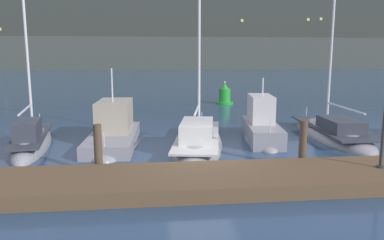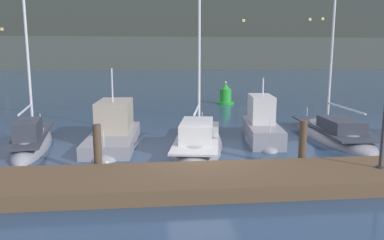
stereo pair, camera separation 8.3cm
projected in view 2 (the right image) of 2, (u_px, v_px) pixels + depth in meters
name	position (u px, v px, depth m)	size (l,w,h in m)	color
ground_plane	(201.00, 168.00, 13.73)	(400.00, 400.00, 0.00)	navy
dock	(210.00, 180.00, 11.70)	(30.51, 2.80, 0.45)	brown
mooring_pile_1	(98.00, 150.00, 12.83)	(0.28, 0.28, 1.77)	#4C3D2D
mooring_pile_2	(302.00, 144.00, 13.57)	(0.28, 0.28, 1.76)	#4C3D2D
sailboat_berth_2	(32.00, 143.00, 16.95)	(2.62, 7.06, 10.72)	gray
motorboat_berth_3	(114.00, 137.00, 17.37)	(2.43, 6.39, 4.07)	gray
sailboat_berth_4	(198.00, 144.00, 16.87)	(3.59, 8.48, 10.75)	gray
motorboat_berth_5	(262.00, 131.00, 18.15)	(2.21, 5.20, 3.48)	gray
sailboat_berth_6	(332.00, 134.00, 18.96)	(2.83, 8.09, 12.20)	gray
channel_buoy	(225.00, 96.00, 31.61)	(1.45, 1.45, 1.90)	green
hillside_backdrop	(156.00, 36.00, 115.13)	(240.00, 23.00, 21.46)	#333833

